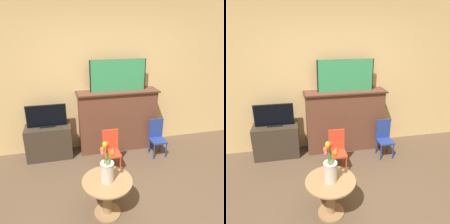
{
  "view_description": "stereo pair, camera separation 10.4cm",
  "coord_description": "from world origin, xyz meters",
  "views": [
    {
      "loc": [
        -0.82,
        -1.67,
        2.13
      ],
      "look_at": [
        -0.12,
        1.24,
        1.0
      ],
      "focal_mm": 35.0,
      "sensor_mm": 36.0,
      "label": 1
    },
    {
      "loc": [
        -0.71,
        -1.69,
        2.13
      ],
      "look_at": [
        -0.12,
        1.24,
        1.0
      ],
      "focal_mm": 35.0,
      "sensor_mm": 36.0,
      "label": 2
    }
  ],
  "objects": [
    {
      "name": "painting",
      "position": [
        0.15,
        1.93,
        1.39
      ],
      "size": [
        0.99,
        0.03,
        0.54
      ],
      "color": "black",
      "rests_on": "fireplace_mantel"
    },
    {
      "name": "vase_tulips",
      "position": [
        -0.38,
        0.37,
        0.66
      ],
      "size": [
        0.17,
        0.2,
        0.55
      ],
      "color": "beige",
      "rests_on": "side_table"
    },
    {
      "name": "side_table",
      "position": [
        -0.38,
        0.38,
        0.32
      ],
      "size": [
        0.59,
        0.59,
        0.49
      ],
      "color": "#99754C",
      "rests_on": "ground"
    },
    {
      "name": "tv_stand",
      "position": [
        -1.1,
        1.88,
        0.29
      ],
      "size": [
        0.76,
        0.39,
        0.58
      ],
      "color": "#382D23",
      "rests_on": "ground"
    },
    {
      "name": "chair_blue",
      "position": [
        0.77,
        1.53,
        0.36
      ],
      "size": [
        0.26,
        0.26,
        0.66
      ],
      "color": "navy",
      "rests_on": "ground"
    },
    {
      "name": "tv_monitor",
      "position": [
        -1.1,
        1.89,
        0.77
      ],
      "size": [
        0.66,
        0.12,
        0.38
      ],
      "color": "black",
      "rests_on": "tv_stand"
    },
    {
      "name": "chair_red",
      "position": [
        -0.12,
        1.29,
        0.36
      ],
      "size": [
        0.26,
        0.26,
        0.66
      ],
      "color": "red",
      "rests_on": "ground"
    },
    {
      "name": "fireplace_mantel",
      "position": [
        0.14,
        1.92,
        0.57
      ],
      "size": [
        1.46,
        0.4,
        1.12
      ],
      "color": "brown",
      "rests_on": "ground"
    },
    {
      "name": "wall_back",
      "position": [
        0.0,
        2.13,
        1.35
      ],
      "size": [
        8.0,
        0.06,
        2.7
      ],
      "color": "tan",
      "rests_on": "ground"
    }
  ]
}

